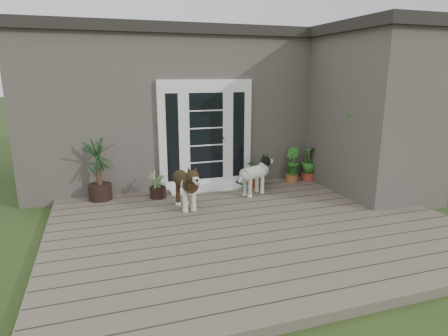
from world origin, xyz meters
name	(u,v)px	position (x,y,z in m)	size (l,w,h in m)	color
deck	(257,227)	(0.00, 0.40, 0.06)	(6.20, 4.60, 0.12)	#6B5B4C
house_main	(191,108)	(0.00, 4.65, 1.55)	(7.40, 4.00, 3.10)	#665E54
roof_main	(190,38)	(0.00, 4.65, 3.20)	(7.60, 4.20, 0.20)	#2D2826
house_wing	(373,117)	(2.90, 1.50, 1.55)	(1.60, 2.40, 3.10)	#665E54
roof_wing	(382,28)	(2.90, 1.50, 3.20)	(1.80, 2.60, 0.20)	#2D2826
door_unit	(206,135)	(-0.20, 2.60, 1.19)	(1.90, 0.14, 2.15)	white
door_step	(209,188)	(-0.20, 2.40, 0.14)	(1.60, 0.40, 0.05)	white
brindle_dog	(185,189)	(-0.90, 1.44, 0.47)	(0.36, 0.85, 0.71)	#3C2C16
white_dog	(254,178)	(0.51, 1.78, 0.44)	(0.33, 0.77, 0.64)	white
spider_plant	(158,183)	(-1.26, 2.18, 0.40)	(0.52, 0.52, 0.55)	#88A465
yucca	(98,170)	(-2.29, 2.40, 0.69)	(0.79, 0.79, 1.14)	black
herb_a	(257,172)	(0.78, 2.25, 0.42)	(0.47, 0.47, 0.59)	#17521B
herb_b	(292,170)	(1.63, 2.35, 0.39)	(0.35, 0.35, 0.53)	#17521A
herb_c	(309,166)	(2.03, 2.36, 0.42)	(0.39, 0.39, 0.60)	#1B5819
sapling	(352,146)	(2.28, 1.26, 1.05)	(0.55, 0.55, 1.87)	#235518
clog_left	(240,184)	(0.46, 2.39, 0.16)	(0.13, 0.27, 0.08)	#163816
clog_right	(245,186)	(0.50, 2.22, 0.16)	(0.14, 0.29, 0.09)	#16381B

